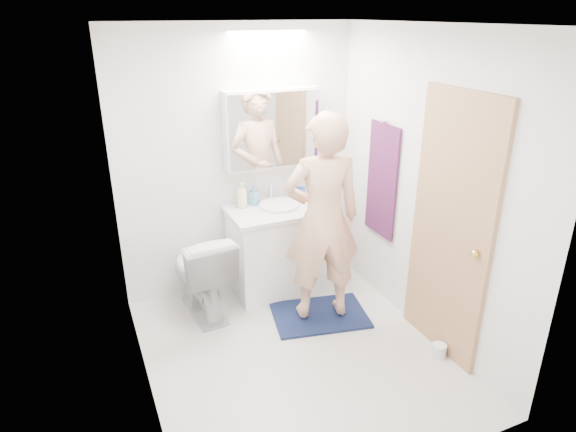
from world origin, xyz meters
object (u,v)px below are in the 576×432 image
soap_bottle_a (242,195)px  toothbrush_cup (300,193)px  person (322,219)px  toilet_paper_roll (439,350)px  medicine_cabinet (272,129)px  toilet (201,273)px  soap_bottle_b (254,195)px  vanity_cabinet (280,250)px

soap_bottle_a → toothbrush_cup: 0.58m
person → toilet_paper_roll: bearing=136.5°
soap_bottle_a → toilet_paper_roll: (1.02, -1.60, -0.89)m
medicine_cabinet → toilet: (-0.80, -0.33, -1.11)m
medicine_cabinet → toilet_paper_roll: size_ratio=8.00×
medicine_cabinet → soap_bottle_b: bearing=-171.4°
person → toilet_paper_roll: (0.60, -0.85, -0.87)m
soap_bottle_b → toothbrush_cup: bearing=-2.5°
person → soap_bottle_b: size_ratio=9.39×
vanity_cabinet → toilet_paper_roll: bearing=-63.9°
toilet_paper_roll → toothbrush_cup: bearing=105.3°
soap_bottle_a → vanity_cabinet: bearing=-26.0°
soap_bottle_a → toilet_paper_roll: soap_bottle_a is taller
vanity_cabinet → soap_bottle_a: 0.65m
toothbrush_cup → toilet_paper_roll: (0.44, -1.61, -0.82)m
person → soap_bottle_a: person is taller
toilet → toilet_paper_roll: size_ratio=7.07×
toilet → person: bearing=147.4°
vanity_cabinet → toilet: bearing=-171.7°
medicine_cabinet → toilet_paper_roll: 2.31m
toilet_paper_roll → medicine_cabinet: bearing=112.8°
medicine_cabinet → soap_bottle_b: (-0.20, -0.03, -0.59)m
soap_bottle_a → toilet_paper_roll: bearing=-57.6°
soap_bottle_a → soap_bottle_b: bearing=13.7°
person → soap_bottle_b: (-0.30, 0.78, -0.01)m
toilet → soap_bottle_b: size_ratio=4.18×
medicine_cabinet → person: medicine_cabinet is taller
vanity_cabinet → soap_bottle_b: bearing=135.7°
soap_bottle_b → toilet: bearing=-154.1°
vanity_cabinet → toilet: vanity_cabinet is taller
vanity_cabinet → medicine_cabinet: medicine_cabinet is taller
vanity_cabinet → soap_bottle_a: size_ratio=3.79×
toilet → toothbrush_cup: 1.20m
person → toothbrush_cup: bearing=-90.0°
vanity_cabinet → person: (0.12, -0.60, 0.53)m
person → toilet_paper_roll: 1.36m
vanity_cabinet → medicine_cabinet: bearing=86.5°
medicine_cabinet → person: bearing=-82.8°
person → medicine_cabinet: bearing=-71.3°
toilet → toothbrush_cup: size_ratio=7.16×
medicine_cabinet → toilet: medicine_cabinet is taller
soap_bottle_b → toilet_paper_roll: size_ratio=1.69×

